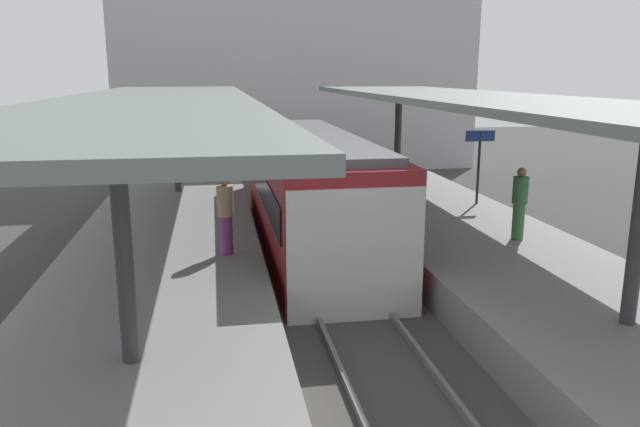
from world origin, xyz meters
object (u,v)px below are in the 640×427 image
Objects in this scene: platform_bench at (398,193)px; passenger_mid_platform at (226,214)px; commuter_train at (312,192)px; passenger_near_bench at (520,202)px; platform_sign at (480,150)px.

platform_bench is 0.80× the size of passenger_mid_platform.
commuter_train is 2.80m from platform_bench.
platform_bench is 4.19m from passenger_near_bench.
passenger_near_bench is at bearing -33.24° from commuter_train.
platform_sign is at bearing 28.26° from passenger_mid_platform.
platform_bench is 2.85m from platform_sign.
platform_bench is 6.32m from passenger_mid_platform.
commuter_train is at bearing -163.15° from platform_bench.
platform_bench is at bearing 16.85° from commuter_train.
passenger_mid_platform reaches higher than platform_bench.
passenger_near_bench is (1.82, -3.75, 0.44)m from platform_bench.
platform_sign is (5.25, 1.10, 0.90)m from commuter_train.
platform_bench is 0.81× the size of passenger_near_bench.
commuter_train is at bearing -168.11° from platform_sign.
commuter_train reaches higher than platform_sign.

